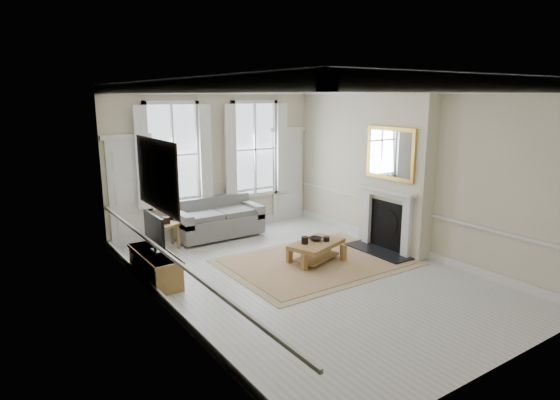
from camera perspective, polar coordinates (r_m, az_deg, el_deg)
floor at (r=8.58m, az=3.28°, el=-9.21°), size 7.20×7.20×0.00m
ceiling at (r=7.97m, az=3.59°, el=14.13°), size 7.20×7.20×0.00m
back_wall at (r=11.14m, az=-7.89°, el=4.82°), size 5.20×0.00×5.20m
left_wall at (r=6.87m, az=-14.09°, el=-0.25°), size 0.00×7.20×7.20m
right_wall at (r=9.88m, az=15.55°, el=3.49°), size 0.00×7.20×7.20m
window_left at (r=10.66m, az=-12.89°, el=5.36°), size 1.26×0.20×2.20m
window_right at (r=11.57m, az=-3.11°, el=6.21°), size 1.26×0.20×2.20m
door_left at (r=10.47m, az=-17.81°, el=0.79°), size 0.90×0.08×2.30m
door_right at (r=12.22m, az=0.94°, el=3.01°), size 0.90×0.08×2.30m
painting at (r=7.10m, az=-14.77°, el=2.99°), size 0.05×1.66×1.06m
chimney_breast at (r=9.88m, az=14.00°, el=3.58°), size 0.35×1.70×3.38m
hearth at (r=9.97m, az=11.84°, el=-6.16°), size 0.55×1.50×0.05m
fireplace at (r=9.91m, az=12.83°, el=-2.05°), size 0.21×1.45×1.33m
mirror at (r=9.67m, az=13.25°, el=5.53°), size 0.06×1.26×1.06m
sofa at (r=10.87m, az=-7.68°, el=-2.54°), size 1.96×0.95×0.88m
side_table at (r=10.23m, az=-13.68°, el=-3.37°), size 0.58×0.58×0.54m
rug at (r=9.23m, az=4.44°, el=-7.53°), size 3.50×2.60×0.02m
coffee_table at (r=9.13m, az=4.48°, el=-5.61°), size 1.26×0.98×0.42m
ceramic_pot_a at (r=8.97m, az=3.04°, el=-4.92°), size 0.14×0.14×0.14m
ceramic_pot_b at (r=9.17m, az=5.67°, el=-4.73°), size 0.13×0.13×0.09m
bowl at (r=9.20m, az=4.35°, el=-4.74°), size 0.30×0.30×0.06m
tv_stand at (r=8.55m, az=-14.98°, el=-7.82°), size 0.47×1.47×0.52m
tv at (r=8.36m, az=-15.08°, el=-3.57°), size 0.08×0.90×0.68m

